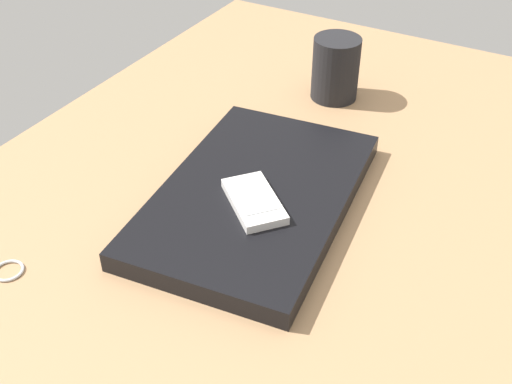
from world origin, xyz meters
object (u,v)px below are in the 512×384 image
cell_phone_on_laptop (253,201)px  pen_cup (336,68)px  key_ring (9,271)px  laptop_closed (256,196)px

cell_phone_on_laptop → pen_cup: size_ratio=1.08×
cell_phone_on_laptop → key_ring: cell_phone_on_laptop is taller
laptop_closed → key_ring: (-24.01, 18.17, -1.11)cm
pen_cup → key_ring: pen_cup is taller
cell_phone_on_laptop → pen_cup: (33.62, 4.10, 1.82)cm
laptop_closed → cell_phone_on_laptop: size_ratio=3.27×
laptop_closed → pen_cup: (30.63, 2.82, 3.70)cm
laptop_closed → cell_phone_on_laptop: cell_phone_on_laptop is taller
laptop_closed → cell_phone_on_laptop: (-2.98, -1.28, 1.87)cm
laptop_closed → pen_cup: bearing=-1.0°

